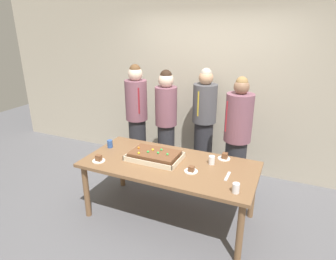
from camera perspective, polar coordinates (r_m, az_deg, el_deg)
The scene contains 15 objects.
ground_plane at distance 3.82m, azimuth 0.23°, elevation -16.41°, with size 12.00×12.00×0.00m, color #5B5B60.
interior_back_panel at distance 4.64m, azimuth 8.36°, elevation 10.35°, with size 8.00×0.12×3.00m, color #B2A893.
party_table at distance 3.47m, azimuth 0.24°, elevation -7.59°, with size 2.02×0.96×0.74m.
sheet_cake at distance 3.52m, azimuth -2.65°, elevation -5.02°, with size 0.64×0.41×0.11m.
plated_slice_near_left at distance 3.58m, azimuth 11.00°, elevation -5.21°, with size 0.15×0.15×0.08m.
plated_slice_near_right at distance 3.56m, azimuth -13.42°, elevation -5.60°, with size 0.15×0.15×0.08m.
plated_slice_far_left at distance 3.24m, azimuth 4.56°, elevation -7.83°, with size 0.15×0.15×0.07m.
drink_cup_nearest at distance 2.93m, azimuth 13.16°, elevation -11.01°, with size 0.07×0.07×0.10m, color white.
drink_cup_middle at distance 3.90m, azimuth -11.30°, elevation -2.68°, with size 0.07×0.07×0.10m, color #2D5199.
drink_cup_far_end at distance 3.43m, azimuth 8.56°, elevation -5.84°, with size 0.07×0.07×0.10m, color white.
cake_server_utensil at distance 3.21m, azimuth 11.58°, elevation -8.86°, with size 0.03×0.20×0.01m, color silver.
person_serving_front at distance 4.44m, azimuth -6.10°, elevation 2.14°, with size 0.33×0.33×1.73m.
person_green_shirt_behind at distance 3.91m, azimuth 13.36°, elevation -1.61°, with size 0.35×0.35×1.67m.
person_striped_tie_right at distance 4.43m, azimuth 7.06°, elevation 1.54°, with size 0.36×0.36×1.68m.
person_far_right_suit at distance 4.28m, azimuth -0.38°, elevation 1.21°, with size 0.32×0.32×1.68m.
Camera 1 is at (1.23, -2.81, 2.28)m, focal length 31.12 mm.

